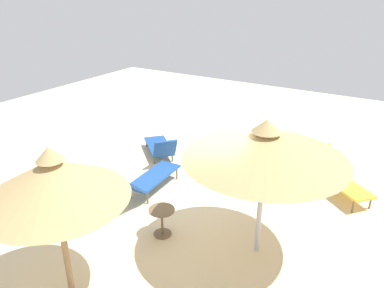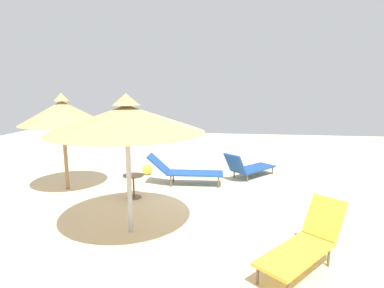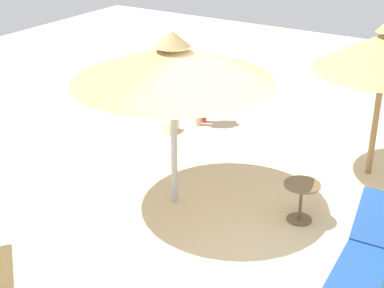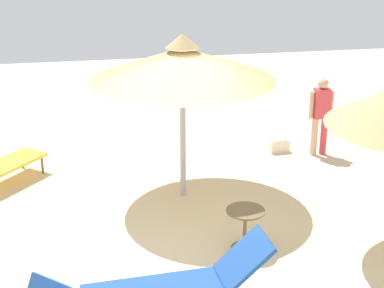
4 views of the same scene
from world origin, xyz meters
name	(u,v)px [view 4 (image 4 of 4)]	position (x,y,z in m)	size (l,w,h in m)	color
ground	(174,242)	(0.00, 0.00, -0.05)	(24.00, 24.00, 0.10)	beige
parasol_umbrella_back	(182,64)	(1.43, -0.38, 2.25)	(2.92, 2.92, 2.71)	#B2B2B7
lounge_chair_front	(181,282)	(-1.68, 0.19, 0.43)	(0.70, 2.21, 0.89)	#1E478C
person_standing_edge	(321,112)	(2.74, -3.31, 0.88)	(0.23, 0.48, 1.55)	tan
handbag	(279,145)	(3.00, -2.60, 0.14)	(0.19, 0.40, 0.44)	beige
side_table_round	(245,223)	(-0.44, -0.92, 0.41)	(0.54, 0.54, 0.61)	brown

